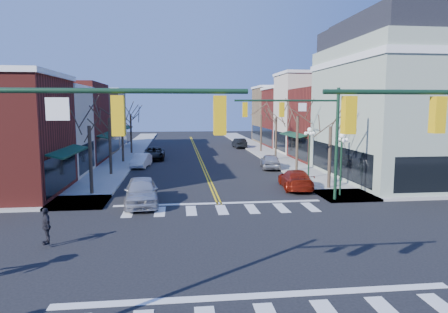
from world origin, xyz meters
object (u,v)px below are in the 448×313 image
object	(u,v)px
car_right_near	(295,179)
car_right_mid	(270,161)
car_left_mid	(141,161)
car_left_far	(154,153)
victorian_corner	(410,99)
car_left_near	(141,191)
lamppost_corner	(341,153)
lamppost_midblock	(309,144)
pedestrian_dark_a	(46,226)
car_right_far	(239,143)

from	to	relation	value
car_right_near	car_right_mid	size ratio (longest dim) A/B	1.14
car_left_mid	car_left_far	size ratio (longest dim) A/B	0.81
car_left_mid	car_right_mid	world-z (taller)	car_right_mid
victorian_corner	car_right_near	xyz separation A→B (m)	(-10.45, -2.95, -5.94)
victorian_corner	car_left_far	world-z (taller)	victorian_corner
car_left_near	car_right_near	size ratio (longest dim) A/B	1.01
lamppost_corner	car_left_far	distance (m)	24.77
car_left_near	car_right_mid	size ratio (longest dim) A/B	1.15
car_left_near	lamppost_midblock	bearing A→B (deg)	23.81
car_left_near	car_right_mid	distance (m)	17.28
car_left_far	lamppost_midblock	bearing A→B (deg)	-46.87
pedestrian_dark_a	car_right_far	bearing A→B (deg)	129.98
pedestrian_dark_a	car_right_mid	bearing A→B (deg)	114.31
lamppost_corner	car_left_far	size ratio (longest dim) A/B	0.86
car_left_far	pedestrian_dark_a	bearing A→B (deg)	-96.33
victorian_corner	car_right_mid	world-z (taller)	victorian_corner
car_right_mid	pedestrian_dark_a	size ratio (longest dim) A/B	2.72
pedestrian_dark_a	lamppost_corner	bearing A→B (deg)	84.99
lamppost_corner	car_left_mid	size ratio (longest dim) A/B	1.06
car_left_far	pedestrian_dark_a	world-z (taller)	pedestrian_dark_a
car_left_near	car_right_mid	world-z (taller)	car_left_near
car_right_mid	victorian_corner	bearing A→B (deg)	154.09
car_right_far	pedestrian_dark_a	xyz separation A→B (m)	(-14.62, -39.90, 0.24)
lamppost_midblock	car_right_near	bearing A→B (deg)	-121.92
lamppost_midblock	car_left_mid	xyz separation A→B (m)	(-14.39, 8.53, -2.29)
pedestrian_dark_a	lamppost_midblock	bearing A→B (deg)	100.79
lamppost_midblock	car_right_mid	world-z (taller)	lamppost_midblock
car_right_mid	car_right_near	bearing A→B (deg)	95.40
victorian_corner	lamppost_corner	world-z (taller)	victorian_corner
victorian_corner	car_right_near	size ratio (longest dim) A/B	2.90
lamppost_corner	car_left_mid	distance (m)	20.93
victorian_corner	lamppost_midblock	size ratio (longest dim) A/B	3.29
lamppost_midblock	car_right_near	distance (m)	4.65
car_left_mid	car_right_near	size ratio (longest dim) A/B	0.83
victorian_corner	car_right_far	size ratio (longest dim) A/B	3.35
lamppost_corner	lamppost_midblock	world-z (taller)	same
victorian_corner	car_left_mid	xyz separation A→B (m)	(-22.69, 9.03, -5.99)
lamppost_corner	car_left_near	size ratio (longest dim) A/B	0.87
lamppost_corner	car_left_far	xyz separation A→B (m)	(-13.44, 20.69, -2.26)
car_left_mid	car_left_far	distance (m)	5.74
lamppost_midblock	pedestrian_dark_a	size ratio (longest dim) A/B	2.73
car_left_far	car_right_near	distance (m)	20.94
car_right_near	car_left_near	bearing A→B (deg)	24.01
car_left_mid	car_left_far	bearing A→B (deg)	88.46
victorian_corner	car_left_near	bearing A→B (deg)	-163.03
car_left_mid	pedestrian_dark_a	world-z (taller)	pedestrian_dark_a
lamppost_midblock	car_left_far	world-z (taller)	lamppost_midblock
car_left_near	car_right_far	bearing A→B (deg)	66.65
car_left_mid	car_right_mid	xyz separation A→B (m)	(12.59, -2.37, 0.06)
car_right_far	pedestrian_dark_a	distance (m)	42.49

